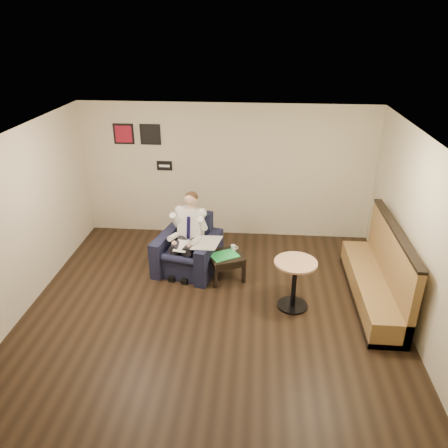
# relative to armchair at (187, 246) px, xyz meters

# --- Properties ---
(ground) EXTENTS (6.00, 6.00, 0.00)m
(ground) POSITION_rel_armchair_xyz_m (0.60, -1.38, -0.51)
(ground) COLOR black
(ground) RESTS_ON ground
(wall_back) EXTENTS (6.00, 0.02, 2.80)m
(wall_back) POSITION_rel_armchair_xyz_m (0.60, 1.62, 0.89)
(wall_back) COLOR beige
(wall_back) RESTS_ON ground
(wall_front) EXTENTS (6.00, 0.02, 2.80)m
(wall_front) POSITION_rel_armchair_xyz_m (0.60, -4.38, 0.89)
(wall_front) COLOR beige
(wall_front) RESTS_ON ground
(wall_left) EXTENTS (0.02, 6.00, 2.80)m
(wall_left) POSITION_rel_armchair_xyz_m (-2.40, -1.38, 0.89)
(wall_left) COLOR beige
(wall_left) RESTS_ON ground
(wall_right) EXTENTS (0.02, 6.00, 2.80)m
(wall_right) POSITION_rel_armchair_xyz_m (3.60, -1.38, 0.89)
(wall_right) COLOR beige
(wall_right) RESTS_ON ground
(ceiling) EXTENTS (6.00, 6.00, 0.02)m
(ceiling) POSITION_rel_armchair_xyz_m (0.60, -1.38, 2.29)
(ceiling) COLOR white
(ceiling) RESTS_ON wall_back
(seating_sign) EXTENTS (0.32, 0.02, 0.20)m
(seating_sign) POSITION_rel_armchair_xyz_m (-0.70, 1.60, 0.99)
(seating_sign) COLOR black
(seating_sign) RESTS_ON wall_back
(art_print_left) EXTENTS (0.42, 0.03, 0.42)m
(art_print_left) POSITION_rel_armchair_xyz_m (-1.50, 1.60, 1.64)
(art_print_left) COLOR maroon
(art_print_left) RESTS_ON wall_back
(art_print_right) EXTENTS (0.42, 0.03, 0.42)m
(art_print_right) POSITION_rel_armchair_xyz_m (-0.95, 1.60, 1.64)
(art_print_right) COLOR black
(art_print_right) RESTS_ON wall_back
(armchair) EXTENTS (1.27, 1.27, 1.02)m
(armchair) POSITION_rel_armchair_xyz_m (0.00, 0.00, 0.00)
(armchair) COLOR black
(armchair) RESTS_ON ground
(seated_man) EXTENTS (0.88, 1.12, 1.40)m
(seated_man) POSITION_rel_armchair_xyz_m (-0.03, -0.13, 0.19)
(seated_man) COLOR white
(seated_man) RESTS_ON armchair
(lap_papers) EXTENTS (0.28, 0.37, 0.01)m
(lap_papers) POSITION_rel_armchair_xyz_m (-0.06, -0.24, 0.12)
(lap_papers) COLOR white
(lap_papers) RESTS_ON seated_man
(newspaper) EXTENTS (0.53, 0.62, 0.01)m
(newspaper) POSITION_rel_armchair_xyz_m (0.39, -0.21, 0.18)
(newspaper) COLOR silver
(newspaper) RESTS_ON armchair
(side_table) EXTENTS (0.76, 0.76, 0.47)m
(side_table) POSITION_rel_armchair_xyz_m (0.72, -0.21, -0.27)
(side_table) COLOR black
(side_table) RESTS_ON ground
(green_folder) EXTENTS (0.58, 0.53, 0.01)m
(green_folder) POSITION_rel_armchair_xyz_m (0.70, -0.24, -0.03)
(green_folder) COLOR #2BD95E
(green_folder) RESTS_ON side_table
(coffee_mug) EXTENTS (0.11, 0.11, 0.10)m
(coffee_mug) POSITION_rel_armchair_xyz_m (0.85, -0.02, 0.01)
(coffee_mug) COLOR white
(coffee_mug) RESTS_ON side_table
(smartphone) EXTENTS (0.16, 0.10, 0.01)m
(smartphone) POSITION_rel_armchair_xyz_m (0.70, -0.04, -0.03)
(smartphone) COLOR black
(smartphone) RESTS_ON side_table
(banquette) EXTENTS (0.60, 2.52, 1.29)m
(banquette) POSITION_rel_armchair_xyz_m (3.19, -0.68, 0.13)
(banquette) COLOR olive
(banquette) RESTS_ON ground
(cafe_table) EXTENTS (0.86, 0.86, 0.84)m
(cafe_table) POSITION_rel_armchair_xyz_m (1.88, -0.99, -0.09)
(cafe_table) COLOR tan
(cafe_table) RESTS_ON ground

